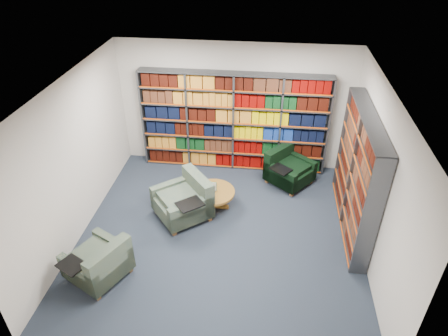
# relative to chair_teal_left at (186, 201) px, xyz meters

# --- Properties ---
(room_shell) EXTENTS (5.02, 5.02, 2.82)m
(room_shell) POSITION_rel_chair_teal_left_xyz_m (0.70, -0.47, 1.07)
(room_shell) COLOR black
(room_shell) RESTS_ON ground
(bookshelf_back) EXTENTS (4.00, 0.28, 2.20)m
(bookshelf_back) POSITION_rel_chair_teal_left_xyz_m (0.70, 1.88, 0.76)
(bookshelf_back) COLOR #47494F
(bookshelf_back) RESTS_ON ground
(bookshelf_right) EXTENTS (0.28, 2.50, 2.20)m
(bookshelf_right) POSITION_rel_chair_teal_left_xyz_m (3.04, 0.13, 0.76)
(bookshelf_right) COLOR #47494F
(bookshelf_right) RESTS_ON ground
(chair_teal_left) EXTENTS (1.28, 1.28, 0.83)m
(chair_teal_left) POSITION_rel_chair_teal_left_xyz_m (0.00, 0.00, 0.00)
(chair_teal_left) COLOR #0C2532
(chair_teal_left) RESTS_ON ground
(chair_green_right) EXTENTS (1.15, 1.15, 0.74)m
(chair_green_right) POSITION_rel_chair_teal_left_xyz_m (1.91, 1.38, -0.03)
(chair_green_right) COLOR black
(chair_green_right) RESTS_ON ground
(chair_teal_front) EXTENTS (1.11, 1.11, 0.75)m
(chair_teal_front) POSITION_rel_chair_teal_left_xyz_m (-1.03, -1.71, -0.03)
(chair_teal_front) COLOR #0C2532
(chair_teal_front) RESTS_ON ground
(coffee_table) EXTENTS (0.85, 0.85, 0.60)m
(coffee_table) POSITION_rel_chair_teal_left_xyz_m (0.47, 0.28, -0.01)
(coffee_table) COLOR olive
(coffee_table) RESTS_ON ground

